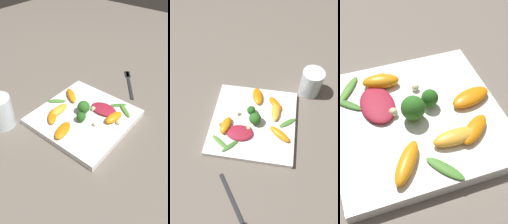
{
  "view_description": "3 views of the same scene",
  "coord_description": "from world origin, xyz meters",
  "views": [
    {
      "loc": [
        0.39,
        0.32,
        0.48
      ],
      "look_at": [
        0.01,
        0.01,
        0.04
      ],
      "focal_mm": 35.0,
      "sensor_mm": 36.0,
      "label": 1
    },
    {
      "loc": [
        -0.37,
        -0.06,
        0.64
      ],
      "look_at": [
        0.02,
        0.0,
        0.05
      ],
      "focal_mm": 35.0,
      "sensor_mm": 36.0,
      "label": 2
    },
    {
      "loc": [
        -0.1,
        -0.32,
        0.4
      ],
      "look_at": [
        0.01,
        -0.01,
        0.04
      ],
      "focal_mm": 50.0,
      "sensor_mm": 36.0,
      "label": 3
    }
  ],
  "objects": [
    {
      "name": "broccoli_floret_0",
      "position": [
        0.03,
        0.01,
        0.04
      ],
      "size": [
        0.03,
        0.03,
        0.03
      ],
      "color": "#84AD5B",
      "rests_on": "plate"
    },
    {
      "name": "orange_segment_4",
      "position": [
        0.04,
        -0.07,
        0.03
      ],
      "size": [
        0.07,
        0.03,
        0.02
      ],
      "color": "#FCAD33",
      "rests_on": "plate"
    },
    {
      "name": "macadamia_nut_0",
      "position": [
        -0.04,
        0.01,
        0.03
      ],
      "size": [
        0.01,
        0.01,
        0.01
      ],
      "color": "beige",
      "rests_on": "plate"
    },
    {
      "name": "macadamia_nut_1",
      "position": [
        0.02,
        0.06,
        0.03
      ],
      "size": [
        0.01,
        0.01,
        0.01
      ],
      "color": "beige",
      "rests_on": "plate"
    },
    {
      "name": "plate",
      "position": [
        0.0,
        0.0,
        0.01
      ],
      "size": [
        0.28,
        0.28,
        0.02
      ],
      "color": "white",
      "rests_on": "ground_plane"
    },
    {
      "name": "macadamia_nut_2",
      "position": [
        -0.03,
        0.11,
        0.03
      ],
      "size": [
        0.01,
        0.01,
        0.01
      ],
      "color": "beige",
      "rests_on": "plate"
    },
    {
      "name": "broccoli_floret_1",
      "position": [
        -0.01,
        -0.01,
        0.04
      ],
      "size": [
        0.04,
        0.04,
        0.04
      ],
      "color": "#7A9E51",
      "rests_on": "plate"
    },
    {
      "name": "orange_segment_2",
      "position": [
        -0.04,
        0.08,
        0.03
      ],
      "size": [
        0.07,
        0.04,
        0.02
      ],
      "color": "orange",
      "rests_on": "plate"
    },
    {
      "name": "radicchio_leaf_0",
      "position": [
        -0.06,
        0.04,
        0.03
      ],
      "size": [
        0.06,
        0.09,
        0.01
      ],
      "color": "maroon",
      "rests_on": "plate"
    },
    {
      "name": "orange_segment_1",
      "position": [
        -0.04,
        -0.09,
        0.03
      ],
      "size": [
        0.06,
        0.08,
        0.02
      ],
      "color": "orange",
      "rests_on": "plate"
    },
    {
      "name": "orange_segment_0",
      "position": [
        0.07,
        -0.06,
        0.03
      ],
      "size": [
        0.07,
        0.06,
        0.02
      ],
      "color": "orange",
      "rests_on": "plate"
    },
    {
      "name": "orange_segment_3",
      "position": [
        0.1,
        -0.0,
        0.03
      ],
      "size": [
        0.08,
        0.05,
        0.02
      ],
      "color": "orange",
      "rests_on": "plate"
    },
    {
      "name": "arugula_sprig_2",
      "position": [
        -0.1,
        0.09,
        0.02
      ],
      "size": [
        0.05,
        0.07,
        0.01
      ],
      "color": "#518E33",
      "rests_on": "plate"
    },
    {
      "name": "arugula_sprig_1",
      "position": [
        0.01,
        -0.11,
        0.02
      ],
      "size": [
        0.05,
        0.06,
        0.01
      ],
      "color": "#47842D",
      "rests_on": "plate"
    },
    {
      "name": "arugula_sprig_0",
      "position": [
        -0.1,
        0.06,
        0.02
      ],
      "size": [
        0.05,
        0.05,
        0.0
      ],
      "color": "#3D7528",
      "rests_on": "plate"
    },
    {
      "name": "ground_plane",
      "position": [
        0.0,
        0.0,
        0.0
      ],
      "size": [
        2.4,
        2.4,
        0.0
      ],
      "primitive_type": "plane",
      "color": "#6B6056"
    }
  ]
}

